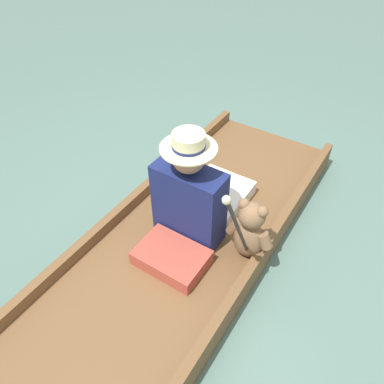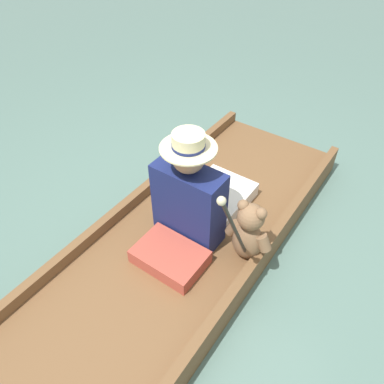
{
  "view_description": "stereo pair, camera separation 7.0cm",
  "coord_description": "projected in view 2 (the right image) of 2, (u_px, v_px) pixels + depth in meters",
  "views": [
    {
      "loc": [
        0.94,
        -1.44,
        2.09
      ],
      "look_at": [
        0.0,
        0.01,
        0.51
      ],
      "focal_mm": 35.0,
      "sensor_mm": 36.0,
      "label": 1
    },
    {
      "loc": [
        1.0,
        -1.4,
        2.09
      ],
      "look_at": [
        0.0,
        0.01,
        0.51
      ],
      "focal_mm": 35.0,
      "sensor_mm": 36.0,
      "label": 2
    }
  ],
  "objects": [
    {
      "name": "seat_cushion",
      "position": [
        170.0,
        257.0,
        2.36
      ],
      "size": [
        0.44,
        0.31,
        0.1
      ],
      "color": "#B24738",
      "rests_on": "punt_boat"
    },
    {
      "name": "punt_boat",
      "position": [
        191.0,
        237.0,
        2.63
      ],
      "size": [
        1.06,
        2.85,
        0.23
      ],
      "color": "brown",
      "rests_on": "ground_plane"
    },
    {
      "name": "teddy_bear",
      "position": [
        249.0,
        233.0,
        2.29
      ],
      "size": [
        0.32,
        0.19,
        0.46
      ],
      "color": "#846042",
      "rests_on": "punt_boat"
    },
    {
      "name": "walking_cane",
      "position": [
        235.0,
        229.0,
        1.94
      ],
      "size": [
        0.04,
        0.44,
        0.85
      ],
      "color": "#2D2823",
      "rests_on": "punt_boat"
    },
    {
      "name": "ground_plane",
      "position": [
        191.0,
        245.0,
        2.68
      ],
      "size": [
        16.0,
        16.0,
        0.0
      ],
      "primitive_type": "plane",
      "color": "slate"
    },
    {
      "name": "wine_glass",
      "position": [
        184.0,
        172.0,
        2.92
      ],
      "size": [
        0.08,
        0.08,
        0.12
      ],
      "color": "silver",
      "rests_on": "punt_boat"
    },
    {
      "name": "seated_person",
      "position": [
        198.0,
        196.0,
        2.44
      ],
      "size": [
        0.45,
        0.78,
        0.81
      ],
      "rotation": [
        0.0,
        0.0,
        0.15
      ],
      "color": "white",
      "rests_on": "punt_boat"
    }
  ]
}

